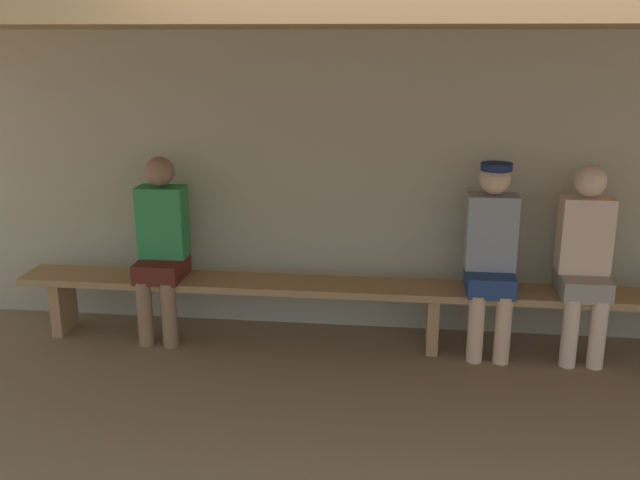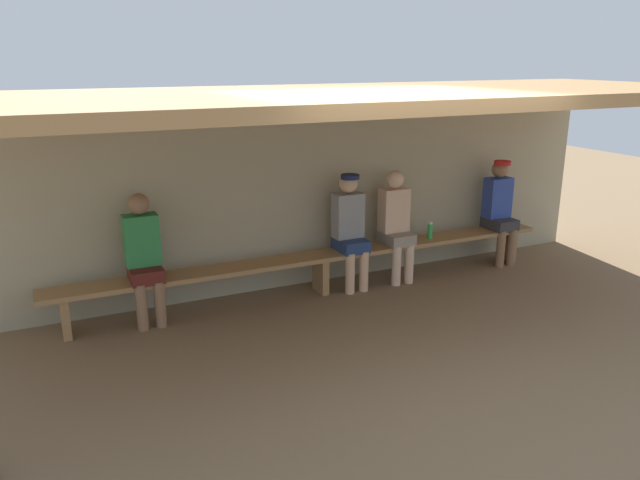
{
  "view_description": "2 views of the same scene",
  "coord_description": "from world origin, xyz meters",
  "px_view_note": "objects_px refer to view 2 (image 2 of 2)",
  "views": [
    {
      "loc": [
        -0.24,
        -3.24,
        2.17
      ],
      "look_at": [
        -0.77,
        1.29,
        0.86
      ],
      "focal_mm": 40.22,
      "sensor_mm": 36.0,
      "label": 1
    },
    {
      "loc": [
        -2.87,
        -4.52,
        2.64
      ],
      "look_at": [
        -0.16,
        1.24,
        0.73
      ],
      "focal_mm": 34.78,
      "sensor_mm": 36.0,
      "label": 2
    }
  ],
  "objects_px": {
    "player_near_post": "(396,222)",
    "player_with_sunglasses": "(350,226)",
    "bench": "(321,260)",
    "water_bottle_orange": "(430,231)",
    "player_rightmost": "(500,207)",
    "player_in_red": "(144,254)"
  },
  "relations": [
    {
      "from": "bench",
      "to": "player_with_sunglasses",
      "type": "height_order",
      "value": "player_with_sunglasses"
    },
    {
      "from": "bench",
      "to": "player_near_post",
      "type": "distance_m",
      "value": 1.05
    },
    {
      "from": "player_in_red",
      "to": "water_bottle_orange",
      "type": "height_order",
      "value": "player_in_red"
    },
    {
      "from": "water_bottle_orange",
      "to": "player_near_post",
      "type": "bearing_deg",
      "value": 178.38
    },
    {
      "from": "player_in_red",
      "to": "player_rightmost",
      "type": "relative_size",
      "value": 0.99
    },
    {
      "from": "bench",
      "to": "player_in_red",
      "type": "distance_m",
      "value": 1.99
    },
    {
      "from": "player_with_sunglasses",
      "to": "player_near_post",
      "type": "bearing_deg",
      "value": -0.05
    },
    {
      "from": "player_rightmost",
      "to": "player_in_red",
      "type": "bearing_deg",
      "value": -179.99
    },
    {
      "from": "player_near_post",
      "to": "player_in_red",
      "type": "distance_m",
      "value": 2.95
    },
    {
      "from": "bench",
      "to": "water_bottle_orange",
      "type": "xyz_separation_m",
      "value": [
        1.49,
        -0.01,
        0.17
      ]
    },
    {
      "from": "bench",
      "to": "water_bottle_orange",
      "type": "relative_size",
      "value": 28.58
    },
    {
      "from": "bench",
      "to": "player_near_post",
      "type": "xyz_separation_m",
      "value": [
        1.0,
        0.0,
        0.34
      ]
    },
    {
      "from": "player_near_post",
      "to": "water_bottle_orange",
      "type": "bearing_deg",
      "value": -1.62
    },
    {
      "from": "player_in_red",
      "to": "water_bottle_orange",
      "type": "bearing_deg",
      "value": -0.23
    },
    {
      "from": "player_near_post",
      "to": "player_with_sunglasses",
      "type": "xyz_separation_m",
      "value": [
        -0.62,
        0.0,
        0.02
      ]
    },
    {
      "from": "player_with_sunglasses",
      "to": "water_bottle_orange",
      "type": "bearing_deg",
      "value": -0.74
    },
    {
      "from": "player_in_red",
      "to": "player_rightmost",
      "type": "height_order",
      "value": "player_rightmost"
    },
    {
      "from": "bench",
      "to": "player_with_sunglasses",
      "type": "bearing_deg",
      "value": 0.54
    },
    {
      "from": "player_with_sunglasses",
      "to": "player_rightmost",
      "type": "relative_size",
      "value": 1.0
    },
    {
      "from": "player_in_red",
      "to": "bench",
      "type": "bearing_deg",
      "value": -0.09
    },
    {
      "from": "player_near_post",
      "to": "player_in_red",
      "type": "height_order",
      "value": "same"
    },
    {
      "from": "player_in_red",
      "to": "player_rightmost",
      "type": "bearing_deg",
      "value": 0.01
    }
  ]
}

